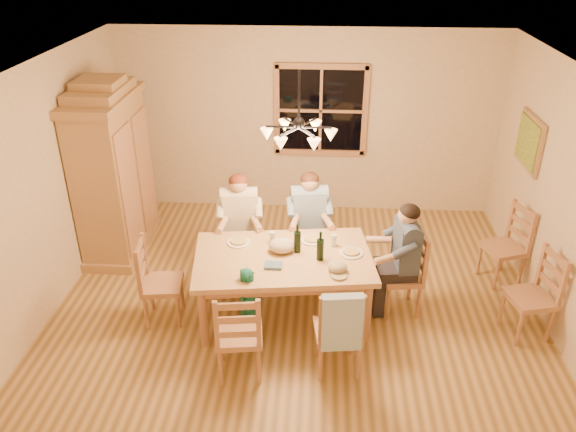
# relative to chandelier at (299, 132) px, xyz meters

# --- Properties ---
(floor) EXTENTS (5.50, 5.50, 0.00)m
(floor) POSITION_rel_chandelier_xyz_m (0.00, 0.00, -2.08)
(floor) COLOR olive
(floor) RESTS_ON ground
(ceiling) EXTENTS (5.50, 5.00, 0.02)m
(ceiling) POSITION_rel_chandelier_xyz_m (0.00, 0.00, 0.62)
(ceiling) COLOR white
(ceiling) RESTS_ON wall_back
(wall_back) EXTENTS (5.50, 0.02, 2.70)m
(wall_back) POSITION_rel_chandelier_xyz_m (0.00, 2.50, -0.73)
(wall_back) COLOR #C6B38C
(wall_back) RESTS_ON floor
(wall_left) EXTENTS (0.02, 5.00, 2.70)m
(wall_left) POSITION_rel_chandelier_xyz_m (-2.75, 0.00, -0.73)
(wall_left) COLOR #C6B38C
(wall_left) RESTS_ON floor
(wall_right) EXTENTS (0.02, 5.00, 2.70)m
(wall_right) POSITION_rel_chandelier_xyz_m (2.75, 0.00, -0.73)
(wall_right) COLOR #C6B38C
(wall_right) RESTS_ON floor
(window) EXTENTS (1.30, 0.06, 1.30)m
(window) POSITION_rel_chandelier_xyz_m (0.20, 2.47, -0.53)
(window) COLOR black
(window) RESTS_ON wall_back
(painting) EXTENTS (0.06, 0.78, 0.64)m
(painting) POSITION_rel_chandelier_xyz_m (2.71, 1.20, -0.48)
(painting) COLOR olive
(painting) RESTS_ON wall_right
(chandelier) EXTENTS (0.77, 0.68, 0.71)m
(chandelier) POSITION_rel_chandelier_xyz_m (0.00, 0.00, 0.00)
(chandelier) COLOR black
(chandelier) RESTS_ON ceiling
(armoire) EXTENTS (0.66, 1.40, 2.30)m
(armoire) POSITION_rel_chandelier_xyz_m (-2.42, 1.12, -1.02)
(armoire) COLOR olive
(armoire) RESTS_ON floor
(dining_table) EXTENTS (2.03, 1.39, 0.76)m
(dining_table) POSITION_rel_chandelier_xyz_m (-0.14, -0.23, -1.42)
(dining_table) COLOR #B57F50
(dining_table) RESTS_ON floor
(chair_far_left) EXTENTS (0.49, 0.47, 0.99)m
(chair_far_left) POSITION_rel_chandelier_xyz_m (-0.73, 0.60, -1.77)
(chair_far_left) COLOR #9E6A45
(chair_far_left) RESTS_ON floor
(chair_far_right) EXTENTS (0.49, 0.47, 0.99)m
(chair_far_right) POSITION_rel_chandelier_xyz_m (0.10, 0.71, -1.77)
(chair_far_right) COLOR #9E6A45
(chair_far_right) RESTS_ON floor
(chair_near_left) EXTENTS (0.49, 0.47, 0.99)m
(chair_near_left) POSITION_rel_chandelier_xyz_m (-0.50, -1.17, -1.77)
(chair_near_left) COLOR #9E6A45
(chair_near_left) RESTS_ON floor
(chair_near_right) EXTENTS (0.49, 0.47, 0.99)m
(chair_near_right) POSITION_rel_chandelier_xyz_m (0.44, -1.05, -1.77)
(chair_near_right) COLOR #9E6A45
(chair_near_right) RESTS_ON floor
(chair_end_left) EXTENTS (0.47, 0.49, 0.99)m
(chair_end_left) POSITION_rel_chandelier_xyz_m (-1.45, -0.40, -1.77)
(chair_end_left) COLOR #9E6A45
(chair_end_left) RESTS_ON floor
(chair_end_right) EXTENTS (0.47, 0.49, 0.99)m
(chair_end_right) POSITION_rel_chandelier_xyz_m (1.16, -0.06, -1.77)
(chair_end_right) COLOR #9E6A45
(chair_end_right) RESTS_ON floor
(adult_woman) EXTENTS (0.43, 0.47, 0.87)m
(adult_woman) POSITION_rel_chandelier_xyz_m (-0.73, 0.60, -1.24)
(adult_woman) COLOR beige
(adult_woman) RESTS_ON floor
(adult_plaid_man) EXTENTS (0.43, 0.47, 0.87)m
(adult_plaid_man) POSITION_rel_chandelier_xyz_m (0.10, 0.71, -1.24)
(adult_plaid_man) COLOR #2F6082
(adult_plaid_man) RESTS_ON floor
(adult_slate_man) EXTENTS (0.47, 0.43, 0.87)m
(adult_slate_man) POSITION_rel_chandelier_xyz_m (1.16, -0.06, -1.24)
(adult_slate_man) COLOR #3C4A60
(adult_slate_man) RESTS_ON floor
(towel) EXTENTS (0.39, 0.15, 0.58)m
(towel) POSITION_rel_chandelier_xyz_m (0.46, -1.24, -1.38)
(towel) COLOR #9CBDD4
(towel) RESTS_ON chair_near_right
(wine_bottle_a) EXTENTS (0.08, 0.08, 0.33)m
(wine_bottle_a) POSITION_rel_chandelier_xyz_m (0.00, -0.12, -1.15)
(wine_bottle_a) COLOR black
(wine_bottle_a) RESTS_ON dining_table
(wine_bottle_b) EXTENTS (0.08, 0.08, 0.33)m
(wine_bottle_b) POSITION_rel_chandelier_xyz_m (0.25, -0.26, -1.15)
(wine_bottle_b) COLOR black
(wine_bottle_b) RESTS_ON dining_table
(plate_woman) EXTENTS (0.26, 0.26, 0.02)m
(plate_woman) POSITION_rel_chandelier_xyz_m (-0.66, 0.02, -1.31)
(plate_woman) COLOR white
(plate_woman) RESTS_ON dining_table
(plate_plaid) EXTENTS (0.26, 0.26, 0.02)m
(plate_plaid) POSITION_rel_chandelier_xyz_m (0.15, 0.12, -1.31)
(plate_plaid) COLOR white
(plate_plaid) RESTS_ON dining_table
(plate_slate) EXTENTS (0.26, 0.26, 0.02)m
(plate_slate) POSITION_rel_chandelier_xyz_m (0.58, -0.13, -1.31)
(plate_slate) COLOR white
(plate_slate) RESTS_ON dining_table
(wine_glass_a) EXTENTS (0.06, 0.06, 0.14)m
(wine_glass_a) POSITION_rel_chandelier_xyz_m (-0.28, 0.05, -1.25)
(wine_glass_a) COLOR silver
(wine_glass_a) RESTS_ON dining_table
(wine_glass_b) EXTENTS (0.06, 0.06, 0.14)m
(wine_glass_b) POSITION_rel_chandelier_xyz_m (0.39, 0.02, -1.25)
(wine_glass_b) COLOR silver
(wine_glass_b) RESTS_ON dining_table
(cap) EXTENTS (0.20, 0.20, 0.11)m
(cap) POSITION_rel_chandelier_xyz_m (0.43, -0.48, -1.26)
(cap) COLOR tan
(cap) RESTS_ON dining_table
(napkin) EXTENTS (0.20, 0.16, 0.03)m
(napkin) POSITION_rel_chandelier_xyz_m (-0.23, -0.44, -1.30)
(napkin) COLOR #4A6687
(napkin) RESTS_ON dining_table
(cloth_bundle) EXTENTS (0.28, 0.22, 0.15)m
(cloth_bundle) POSITION_rel_chandelier_xyz_m (-0.17, -0.14, -1.24)
(cloth_bundle) COLOR tan
(cloth_bundle) RESTS_ON dining_table
(child) EXTENTS (0.37, 0.38, 0.88)m
(child) POSITION_rel_chandelier_xyz_m (-0.45, -0.70, -1.64)
(child) COLOR #176B56
(child) RESTS_ON floor
(chair_spare_front) EXTENTS (0.51, 0.53, 0.99)m
(chair_spare_front) POSITION_rel_chandelier_xyz_m (2.45, -0.39, -1.77)
(chair_spare_front) COLOR #9E6A45
(chair_spare_front) RESTS_ON floor
(chair_spare_back) EXTENTS (0.54, 0.56, 0.99)m
(chair_spare_back) POSITION_rel_chandelier_xyz_m (2.45, 0.62, -1.77)
(chair_spare_back) COLOR #9E6A45
(chair_spare_back) RESTS_ON floor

